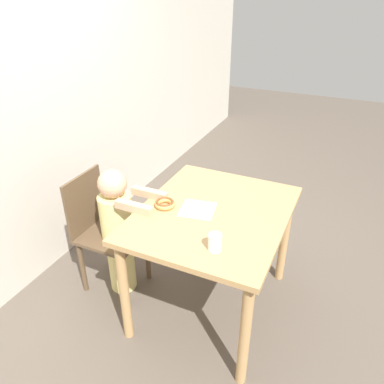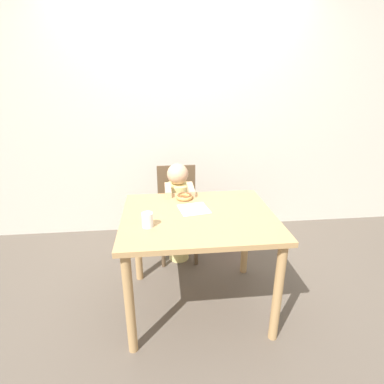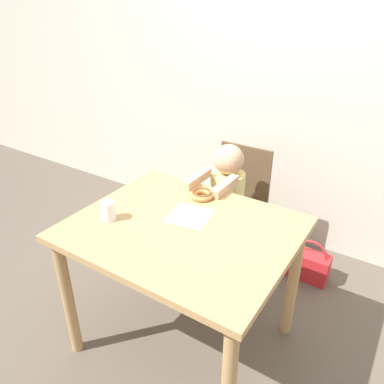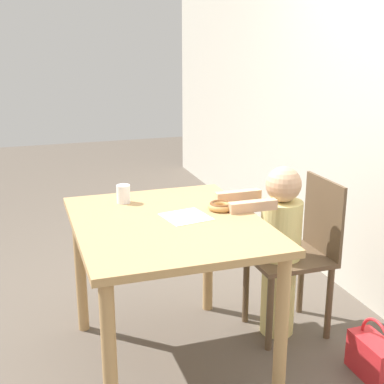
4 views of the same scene
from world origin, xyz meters
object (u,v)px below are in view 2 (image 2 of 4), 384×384
Objects in this scene: handbag at (227,233)px; cup at (147,220)px; child_figure at (178,211)px; chair at (178,211)px; donut at (184,197)px.

handbag is 1.49m from cup.
child_figure reaches higher than cup.
chair is 1.02m from cup.
child_figure is 10.11× the size of cup.
donut is at bearing -86.49° from chair.
cup is at bearing -106.89° from child_figure.
chair is 0.59m from donut.
child_figure reaches higher than donut.
child_figure is at bearing -90.00° from chair.
donut is (0.03, -0.35, 0.29)m from child_figure.
donut reaches higher than handbag.
child_figure is at bearing -153.86° from handbag.
handbag is at bearing 14.45° from chair.
chair is at bearing -165.55° from handbag.
chair is at bearing 90.00° from child_figure.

